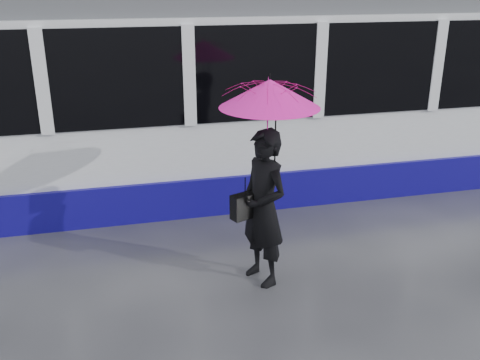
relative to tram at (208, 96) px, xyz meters
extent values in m
plane|color=#2B2B30|center=(-1.24, -2.50, -1.64)|extent=(90.00, 90.00, 0.00)
cube|color=#3F3D38|center=(-1.24, -0.72, -1.63)|extent=(34.00, 0.07, 0.02)
cube|color=#3F3D38|center=(-1.24, 0.72, -1.63)|extent=(34.00, 0.07, 0.02)
cube|color=white|center=(0.00, 0.00, -0.11)|extent=(24.00, 2.40, 2.95)
cube|color=#130B7D|center=(0.00, 0.00, -1.33)|extent=(24.00, 2.56, 0.62)
cube|color=black|center=(0.00, 0.00, 0.56)|extent=(23.00, 2.48, 1.40)
cube|color=#53555A|center=(0.00, 0.00, 1.54)|extent=(23.60, 2.20, 0.35)
imported|color=black|center=(0.03, -3.27, -0.67)|extent=(0.69, 0.83, 1.93)
imported|color=#E11268|center=(0.08, -3.27, 0.39)|extent=(1.38, 1.39, 0.96)
cone|color=#E11268|center=(0.08, -3.27, 0.70)|extent=(1.48, 1.48, 0.31)
cylinder|color=black|center=(0.08, -3.27, 0.88)|extent=(0.01, 0.01, 0.07)
cylinder|color=black|center=(0.16, -3.25, 0.03)|extent=(0.02, 0.02, 0.84)
cube|color=black|center=(-0.19, -3.25, -0.63)|extent=(0.38, 0.27, 0.30)
cylinder|color=black|center=(-0.19, -3.25, -0.39)|extent=(0.01, 0.01, 0.18)
camera|label=1|loc=(-1.63, -8.84, 1.88)|focal=40.00mm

